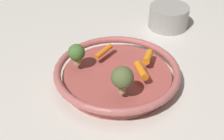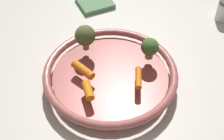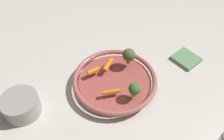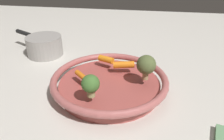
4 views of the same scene
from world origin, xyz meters
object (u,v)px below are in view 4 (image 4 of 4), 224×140
object	(u,v)px
broccoli_floret_edge	(146,65)
saucepan	(44,46)
baby_carrot_left	(106,59)
serving_bowl	(109,83)
baby_carrot_back	(83,77)
baby_carrot_center	(124,65)
broccoli_floret_small	(91,84)

from	to	relation	value
broccoli_floret_edge	saucepan	xyz separation A→B (m)	(0.20, 0.37, -0.05)
baby_carrot_left	broccoli_floret_edge	size ratio (longest dim) A/B	0.70
serving_bowl	baby_carrot_back	world-z (taller)	baby_carrot_back
baby_carrot_left	baby_carrot_center	bearing A→B (deg)	-116.22
baby_carrot_center	broccoli_floret_edge	world-z (taller)	broccoli_floret_edge
broccoli_floret_edge	broccoli_floret_small	bearing A→B (deg)	129.25
baby_carrot_left	baby_carrot_back	bearing A→B (deg)	159.65
serving_bowl	broccoli_floret_edge	distance (m)	0.11
baby_carrot_left	broccoli_floret_small	bearing A→B (deg)	179.13
serving_bowl	baby_carrot_left	xyz separation A→B (m)	(0.08, 0.02, 0.03)
serving_bowl	saucepan	world-z (taller)	saucepan
baby_carrot_left	saucepan	size ratio (longest dim) A/B	0.22
baby_carrot_center	broccoli_floret_small	size ratio (longest dim) A/B	1.09
baby_carrot_center	baby_carrot_back	world-z (taller)	baby_carrot_center
baby_carrot_left	broccoli_floret_small	distance (m)	0.18
baby_carrot_center	broccoli_floret_small	xyz separation A→B (m)	(-0.15, 0.06, 0.02)
baby_carrot_back	serving_bowl	bearing A→B (deg)	-66.28
serving_bowl	baby_carrot_center	xyz separation A→B (m)	(0.05, -0.03, 0.03)
broccoli_floret_edge	saucepan	size ratio (longest dim) A/B	0.32
serving_bowl	baby_carrot_back	size ratio (longest dim) A/B	5.05
broccoli_floret_edge	baby_carrot_left	bearing A→B (deg)	55.90
baby_carrot_back	saucepan	distance (m)	0.32
baby_carrot_left	baby_carrot_center	distance (m)	0.06
baby_carrot_center	saucepan	distance (m)	0.35
baby_carrot_back	saucepan	world-z (taller)	saucepan
baby_carrot_center	saucepan	xyz separation A→B (m)	(0.15, 0.31, -0.02)
baby_carrot_back	baby_carrot_left	bearing A→B (deg)	-20.35
serving_bowl	saucepan	size ratio (longest dim) A/B	1.50
baby_carrot_left	saucepan	xyz separation A→B (m)	(0.12, 0.25, -0.02)
baby_carrot_center	broccoli_floret_small	distance (m)	0.17
baby_carrot_back	broccoli_floret_small	size ratio (longest dim) A/B	1.15
baby_carrot_back	broccoli_floret_edge	bearing A→B (deg)	-79.45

